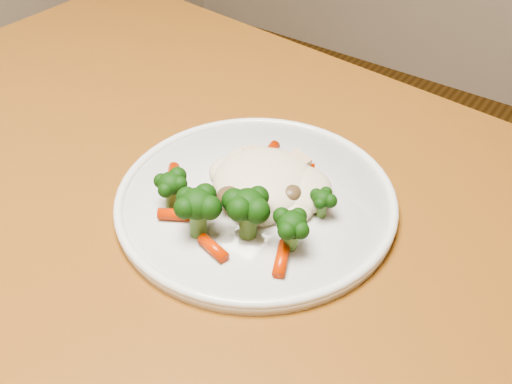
% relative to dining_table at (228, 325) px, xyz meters
% --- Properties ---
extents(dining_table, '(1.27, 0.90, 0.75)m').
position_rel_dining_table_xyz_m(dining_table, '(0.00, 0.00, 0.00)').
color(dining_table, brown).
rests_on(dining_table, ground).
extents(plate, '(0.29, 0.29, 0.01)m').
position_rel_dining_table_xyz_m(plate, '(-0.02, 0.08, 0.10)').
color(plate, white).
rests_on(plate, dining_table).
extents(meal, '(0.20, 0.19, 0.05)m').
position_rel_dining_table_xyz_m(meal, '(-0.02, 0.07, 0.13)').
color(meal, beige).
rests_on(meal, plate).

